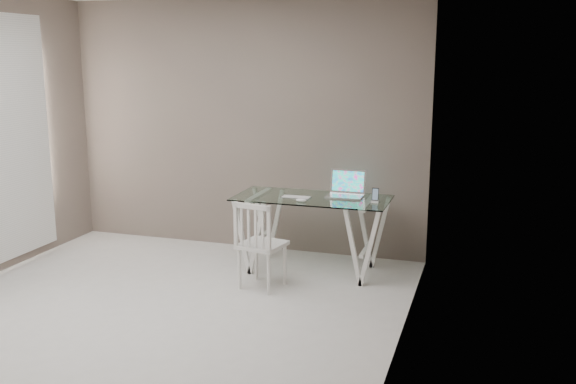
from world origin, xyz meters
name	(u,v)px	position (x,y,z in m)	size (l,w,h in m)	color
room	(125,107)	(-0.06, 0.02, 1.72)	(4.50, 4.52, 2.71)	beige
desk	(312,233)	(0.94, 1.66, 0.38)	(1.50, 0.70, 0.75)	silver
chair	(258,241)	(0.62, 1.01, 0.45)	(0.44, 0.44, 0.82)	silver
laptop	(346,190)	(1.24, 1.83, 0.80)	(0.35, 0.29, 0.25)	silver
keyboard	(296,197)	(0.80, 1.60, 0.75)	(0.29, 0.12, 0.01)	silver
mouse	(301,200)	(0.89, 1.44, 0.76)	(0.10, 0.06, 0.03)	silver
phone_dock	(375,198)	(1.56, 1.63, 0.78)	(0.07, 0.07, 0.14)	white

